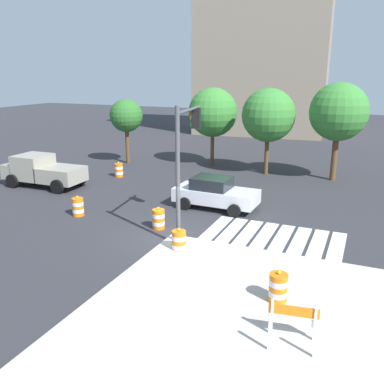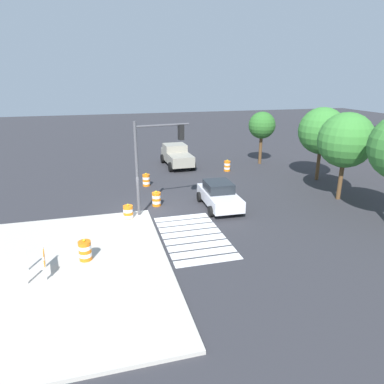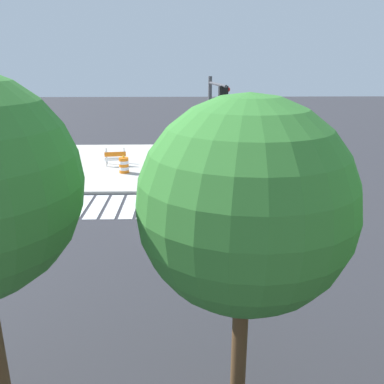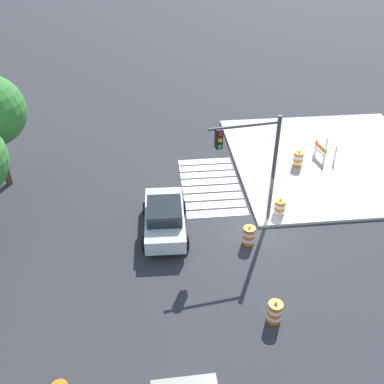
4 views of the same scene
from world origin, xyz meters
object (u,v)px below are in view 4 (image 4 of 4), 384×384
(traffic_barrel_near_corner, at_px, (249,236))
(traffic_barrel_on_sidewalk, at_px, (298,159))
(sports_car, at_px, (165,217))
(traffic_light_pole, at_px, (252,154))
(traffic_barrel_median_near, at_px, (275,312))
(construction_barricade, at_px, (323,150))
(traffic_barrel_crosswalk_end, at_px, (280,208))

(traffic_barrel_near_corner, relative_size, traffic_barrel_on_sidewalk, 1.00)
(sports_car, distance_m, traffic_barrel_near_corner, 4.05)
(traffic_barrel_near_corner, bearing_deg, traffic_barrel_on_sidewalk, -34.09)
(traffic_barrel_near_corner, distance_m, traffic_light_pole, 3.76)
(traffic_barrel_median_near, height_order, construction_barricade, construction_barricade)
(traffic_barrel_median_near, height_order, traffic_barrel_on_sidewalk, traffic_barrel_on_sidewalk)
(sports_car, bearing_deg, traffic_barrel_near_corner, -108.92)
(traffic_barrel_near_corner, xyz_separation_m, traffic_barrel_crosswalk_end, (1.96, -1.99, 0.00))
(construction_barricade, xyz_separation_m, traffic_light_pole, (-5.66, 5.86, 3.19))
(construction_barricade, distance_m, traffic_light_pole, 8.75)
(traffic_barrel_near_corner, xyz_separation_m, traffic_light_pole, (1.46, -0.20, 3.46))
(traffic_barrel_near_corner, distance_m, construction_barricade, 9.35)
(traffic_barrel_median_near, distance_m, traffic_barrel_on_sidewalk, 11.64)
(sports_car, distance_m, traffic_barrel_crosswalk_end, 5.85)
(traffic_barrel_near_corner, bearing_deg, construction_barricade, -40.41)
(traffic_barrel_crosswalk_end, distance_m, traffic_barrel_median_near, 6.72)
(traffic_barrel_crosswalk_end, distance_m, construction_barricade, 6.58)
(traffic_barrel_crosswalk_end, xyz_separation_m, traffic_barrel_on_sidewalk, (4.40, -2.32, 0.15))
(traffic_barrel_median_near, distance_m, traffic_light_pole, 6.86)
(traffic_barrel_crosswalk_end, height_order, construction_barricade, construction_barricade)
(traffic_light_pole, bearing_deg, traffic_barrel_near_corner, 172.22)
(sports_car, distance_m, construction_barricade, 11.45)
(traffic_barrel_crosswalk_end, bearing_deg, traffic_light_pole, 105.63)
(traffic_barrel_crosswalk_end, height_order, traffic_light_pole, traffic_light_pole)
(traffic_barrel_on_sidewalk, xyz_separation_m, traffic_light_pole, (-4.90, 4.10, 3.31))
(traffic_barrel_near_corner, height_order, construction_barricade, construction_barricade)
(traffic_barrel_near_corner, relative_size, traffic_barrel_crosswalk_end, 1.00)
(traffic_barrel_median_near, bearing_deg, traffic_barrel_on_sidewalk, -21.56)
(construction_barricade, bearing_deg, sports_car, 120.47)
(sports_car, bearing_deg, traffic_light_pole, -87.88)
(traffic_barrel_on_sidewalk, height_order, construction_barricade, traffic_barrel_on_sidewalk)
(traffic_light_pole, bearing_deg, traffic_barrel_on_sidewalk, -39.94)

